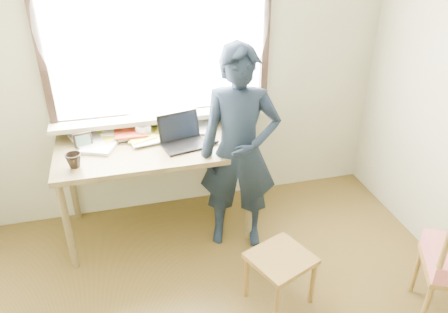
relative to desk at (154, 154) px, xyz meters
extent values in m
cube|color=#BDBA98|center=(0.34, 0.37, 0.57)|extent=(3.50, 0.02, 2.60)
cube|color=white|center=(0.14, 0.36, 0.87)|extent=(1.70, 0.01, 1.30)
cube|color=black|center=(0.14, 0.34, 0.19)|extent=(1.82, 0.06, 0.06)
cube|color=black|center=(-0.74, 0.34, 0.87)|extent=(0.06, 0.06, 1.30)
cube|color=black|center=(1.02, 0.34, 0.87)|extent=(0.06, 0.06, 1.30)
cube|color=#BDBA98|center=(0.14, 0.27, 0.20)|extent=(1.85, 0.20, 0.04)
cube|color=white|center=(0.14, 0.28, 0.97)|extent=(1.95, 0.02, 1.65)
cube|color=brown|center=(0.00, 0.00, 0.06)|extent=(1.52, 0.76, 0.04)
cylinder|color=brown|center=(-0.71, -0.33, -0.34)|extent=(0.05, 0.05, 0.77)
cylinder|color=brown|center=(-0.71, 0.33, -0.34)|extent=(0.05, 0.05, 0.77)
cylinder|color=brown|center=(0.71, -0.33, -0.34)|extent=(0.05, 0.05, 0.77)
cylinder|color=brown|center=(0.71, 0.33, -0.34)|extent=(0.05, 0.05, 0.77)
cube|color=black|center=(0.24, -0.08, 0.09)|extent=(0.38, 0.30, 0.02)
cube|color=black|center=(0.21, 0.04, 0.20)|extent=(0.35, 0.14, 0.22)
cube|color=black|center=(0.21, 0.04, 0.20)|extent=(0.30, 0.11, 0.18)
cube|color=black|center=(0.24, -0.09, 0.10)|extent=(0.32, 0.20, 0.00)
imported|color=white|center=(-0.06, 0.17, 0.13)|extent=(0.18, 0.18, 0.10)
imported|color=black|center=(-0.59, -0.20, 0.14)|extent=(0.14, 0.14, 0.11)
ellipsoid|color=black|center=(0.47, -0.10, 0.10)|extent=(0.09, 0.06, 0.03)
cube|color=#304F9C|center=(-0.41, 0.06, 0.10)|extent=(0.30, 0.33, 0.02)
cube|color=#304F9C|center=(-0.58, 0.09, 0.09)|extent=(0.24, 0.31, 0.01)
cube|color=white|center=(-0.46, 0.30, 0.10)|extent=(0.35, 0.32, 0.02)
cube|color=white|center=(-0.54, 0.18, 0.10)|extent=(0.29, 0.34, 0.01)
cube|color=white|center=(-0.14, 0.12, 0.10)|extent=(0.32, 0.32, 0.01)
cube|color=white|center=(-0.52, 0.13, 0.11)|extent=(0.36, 0.36, 0.01)
cube|color=white|center=(-0.53, 0.10, 0.11)|extent=(0.33, 0.30, 0.01)
cube|color=white|center=(-0.17, 0.21, 0.12)|extent=(0.24, 0.28, 0.01)
cube|color=gold|center=(-0.44, 0.30, 0.12)|extent=(0.30, 0.33, 0.01)
cube|color=white|center=(-0.11, 0.14, 0.13)|extent=(0.34, 0.33, 0.01)
imported|color=white|center=(-0.32, 0.25, 0.10)|extent=(0.24, 0.30, 0.03)
imported|color=white|center=(0.32, 0.23, 0.09)|extent=(0.26, 0.31, 0.02)
cube|color=black|center=(-0.53, 0.10, 0.14)|extent=(0.14, 0.04, 0.11)
cube|color=#487333|center=(-0.53, 0.10, 0.14)|extent=(0.11, 0.03, 0.08)
cube|color=olive|center=(0.71, -1.03, -0.35)|extent=(0.50, 0.49, 0.04)
cylinder|color=olive|center=(0.61, -1.24, -0.55)|extent=(0.03, 0.03, 0.36)
cylinder|color=olive|center=(0.49, -0.95, -0.55)|extent=(0.03, 0.03, 0.36)
cylinder|color=olive|center=(0.92, -1.12, -0.55)|extent=(0.03, 0.03, 0.36)
cylinder|color=olive|center=(0.80, -0.82, -0.55)|extent=(0.03, 0.03, 0.36)
cylinder|color=olive|center=(1.68, -1.21, -0.53)|extent=(0.03, 0.03, 0.39)
cylinder|color=olive|center=(1.52, -1.52, -0.53)|extent=(0.03, 0.03, 0.39)
cylinder|color=olive|center=(1.52, -1.53, -0.06)|extent=(0.03, 0.03, 0.48)
imported|color=black|center=(0.62, -0.31, 0.10)|extent=(0.69, 0.55, 1.66)
camera|label=1|loc=(-0.23, -3.09, 1.70)|focal=35.00mm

